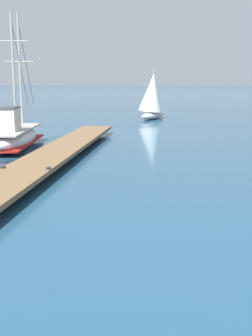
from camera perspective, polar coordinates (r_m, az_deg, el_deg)
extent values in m
cube|color=brown|center=(18.94, -9.00, 2.04)|extent=(2.13, 19.44, 0.16)
cylinder|color=#4C3D2D|center=(14.47, -14.12, -2.05)|extent=(0.36, 0.36, 0.29)
cylinder|color=#4C3D2D|center=(18.98, -8.98, 1.37)|extent=(0.36, 0.36, 0.29)
cylinder|color=#4C3D2D|center=(23.63, -5.83, 3.46)|extent=(0.36, 0.36, 0.29)
cylinder|color=#4C3D2D|center=(28.34, -3.71, 4.85)|extent=(0.36, 0.36, 0.29)
cube|color=#333338|center=(15.57, -15.68, 0.13)|extent=(0.12, 0.20, 0.08)
cube|color=#333338|center=(15.03, -10.03, -0.01)|extent=(0.12, 0.20, 0.08)
ellipsoid|color=silver|center=(22.92, -14.15, 3.76)|extent=(2.32, 6.35, 0.96)
cube|color=#B2AD9E|center=(22.87, -14.21, 4.86)|extent=(2.06, 5.71, 0.08)
cube|color=#B21E19|center=(22.95, -14.13, 3.23)|extent=(2.33, 6.23, 0.08)
cube|color=silver|center=(21.91, -14.87, 6.08)|extent=(0.92, 1.37, 1.08)
cube|color=#3D3D42|center=(21.87, -14.95, 7.57)|extent=(0.99, 1.48, 0.06)
cylinder|color=#B2ADA3|center=(23.03, -14.38, 12.03)|extent=(0.11, 0.11, 5.64)
cylinder|color=#B2ADA3|center=(23.09, -14.56, 15.63)|extent=(1.54, 0.21, 0.06)
cylinder|color=#333338|center=(24.51, -13.52, 12.69)|extent=(0.32, 2.92, 4.17)
cylinder|color=#B2ADA3|center=(24.39, -13.57, 12.17)|extent=(0.11, 0.11, 5.76)
cylinder|color=#B2ADA3|center=(24.40, -13.62, 13.24)|extent=(1.54, 0.21, 0.06)
cylinder|color=#333338|center=(25.91, -12.79, 12.79)|extent=(0.32, 2.98, 4.26)
ellipsoid|color=silver|center=(38.20, 3.49, 6.83)|extent=(2.46, 4.15, 0.60)
cylinder|color=#B2ADA3|center=(38.18, 3.59, 10.05)|extent=(0.08, 0.08, 3.69)
cone|color=silver|center=(37.86, 3.38, 9.76)|extent=(2.89, 2.71, 3.33)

